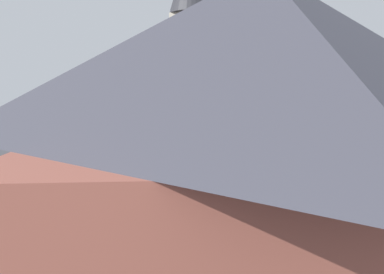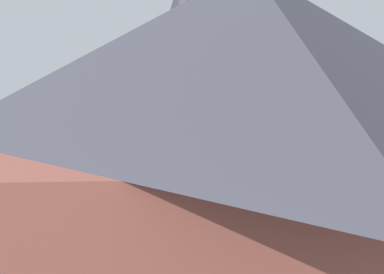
# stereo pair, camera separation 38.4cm
# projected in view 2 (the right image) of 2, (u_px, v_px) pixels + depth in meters

# --- Properties ---
(ground_plane) EXTENTS (200.00, 200.00, 0.00)m
(ground_plane) POSITION_uv_depth(u_px,v_px,m) (192.00, 189.00, 30.83)
(ground_plane) COLOR #424247
(clock_tower) EXTENTS (3.73, 3.73, 21.14)m
(clock_tower) POSITION_uv_depth(u_px,v_px,m) (192.00, 43.00, 29.21)
(clock_tower) COLOR gray
(clock_tower) RESTS_ON ground
(car_blue_kerb) EXTENTS (2.08, 4.26, 1.53)m
(car_blue_kerb) POSITION_uv_depth(u_px,v_px,m) (150.00, 200.00, 25.22)
(car_blue_kerb) COLOR silver
(car_blue_kerb) RESTS_ON ground
(car_silver_kerb) EXTENTS (3.11, 4.46, 1.53)m
(car_silver_kerb) POSITION_uv_depth(u_px,v_px,m) (293.00, 161.00, 39.04)
(car_silver_kerb) COLOR #236B38
(car_silver_kerb) RESTS_ON ground
(car_red_corner) EXTENTS (4.44, 2.78, 1.53)m
(car_red_corner) POSITION_uv_depth(u_px,v_px,m) (62.00, 212.00, 22.73)
(car_red_corner) COLOR red
(car_red_corner) RESTS_ON ground
(car_white_side) EXTENTS (3.06, 4.46, 1.53)m
(car_white_side) POSITION_uv_depth(u_px,v_px,m) (141.00, 155.00, 43.05)
(car_white_side) COLOR #236B38
(car_white_side) RESTS_ON ground
(pedestrian) EXTENTS (0.42, 0.43, 1.69)m
(pedestrian) POSITION_uv_depth(u_px,v_px,m) (235.00, 173.00, 32.59)
(pedestrian) COLOR #2D3351
(pedestrian) RESTS_ON ground
(tree) EXTENTS (4.64, 4.64, 6.56)m
(tree) POSITION_uv_depth(u_px,v_px,m) (354.00, 146.00, 27.53)
(tree) COLOR brown
(tree) RESTS_ON ground
(building_terrace_right) EXTENTS (11.76, 12.30, 11.05)m
(building_terrace_right) POSITION_uv_depth(u_px,v_px,m) (246.00, 217.00, 8.08)
(building_terrace_right) COLOR #995142
(building_terrace_right) RESTS_ON ground
(lamp_post) EXTENTS (0.36, 0.36, 5.78)m
(lamp_post) POSITION_uv_depth(u_px,v_px,m) (113.00, 141.00, 33.21)
(lamp_post) COLOR black
(lamp_post) RESTS_ON ground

